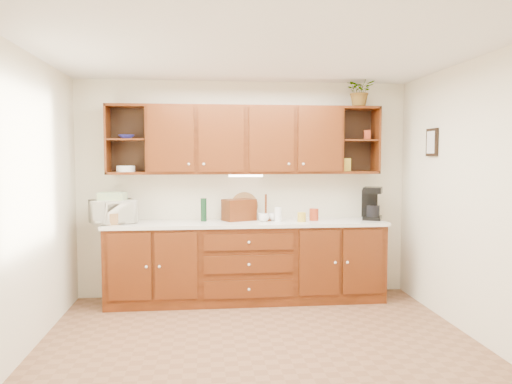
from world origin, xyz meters
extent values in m
plane|color=brown|center=(0.00, 0.00, 0.00)|extent=(4.00, 4.00, 0.00)
plane|color=white|center=(0.00, 0.00, 2.60)|extent=(4.00, 4.00, 0.00)
plane|color=#EFE8C9|center=(0.00, 1.75, 1.30)|extent=(4.00, 0.00, 4.00)
plane|color=#EFE8C9|center=(-2.00, 0.00, 1.30)|extent=(0.00, 3.50, 3.50)
plane|color=#EFE8C9|center=(2.00, 0.00, 1.30)|extent=(0.00, 3.50, 3.50)
cube|color=#391706|center=(0.00, 1.45, 0.45)|extent=(3.20, 0.60, 0.90)
cube|color=silver|center=(0.00, 1.44, 0.92)|extent=(3.24, 0.64, 0.04)
cube|color=#391706|center=(0.00, 1.58, 1.89)|extent=(2.30, 0.33, 0.80)
cube|color=black|center=(-1.38, 1.74, 1.89)|extent=(0.45, 0.02, 0.80)
cube|color=black|center=(1.38, 1.74, 1.89)|extent=(0.45, 0.02, 0.80)
cube|color=#391706|center=(-1.38, 1.58, 1.89)|extent=(0.43, 0.30, 0.02)
cube|color=#391706|center=(1.38, 1.58, 1.89)|extent=(0.43, 0.30, 0.02)
cube|color=#391706|center=(1.38, 1.58, 2.27)|extent=(0.45, 0.33, 0.03)
cube|color=white|center=(0.00, 1.53, 1.47)|extent=(0.40, 0.05, 0.02)
cube|color=black|center=(1.98, 0.90, 1.85)|extent=(0.03, 0.24, 0.30)
cylinder|color=#9B6D40|center=(-1.52, 1.37, 1.00)|extent=(0.27, 0.27, 0.13)
imported|color=white|center=(-1.52, 1.43, 1.07)|extent=(0.57, 0.49, 0.27)
cube|color=#EAE16E|center=(-1.52, 1.43, 1.25)|extent=(0.31, 0.24, 0.09)
cylinder|color=black|center=(-0.50, 1.52, 1.08)|extent=(0.09, 0.09, 0.27)
cylinder|color=#9B6D40|center=(0.00, 1.69, 0.95)|extent=(0.33, 0.09, 0.33)
cube|color=#391706|center=(-0.08, 1.55, 1.07)|extent=(0.42, 0.36, 0.25)
cylinder|color=#391706|center=(0.23, 1.48, 1.10)|extent=(0.03, 0.03, 0.31)
cylinder|color=#391706|center=(0.23, 1.48, 0.95)|extent=(0.13, 0.13, 0.02)
imported|color=white|center=(0.32, 1.49, 0.99)|extent=(0.13, 0.13, 0.09)
imported|color=white|center=(0.18, 1.55, 0.99)|extent=(0.13, 0.13, 0.09)
imported|color=white|center=(0.20, 1.41, 0.99)|extent=(0.13, 0.13, 0.09)
cylinder|color=#9C3116|center=(0.80, 1.46, 1.01)|extent=(0.13, 0.13, 0.14)
cylinder|color=white|center=(0.37, 1.41, 1.02)|extent=(0.09, 0.09, 0.16)
cylinder|color=gold|center=(0.64, 1.37, 0.99)|extent=(0.12, 0.12, 0.11)
cube|color=black|center=(1.52, 1.46, 0.96)|extent=(0.30, 0.33, 0.04)
cube|color=black|center=(1.52, 1.57, 1.13)|extent=(0.20, 0.13, 0.33)
cube|color=black|center=(1.52, 1.46, 1.29)|extent=(0.30, 0.33, 0.07)
cylinder|color=black|center=(1.52, 1.44, 1.04)|extent=(0.21, 0.21, 0.15)
imported|color=navy|center=(-1.37, 1.57, 1.92)|extent=(0.22, 0.22, 0.05)
cylinder|color=white|center=(-1.39, 1.56, 1.56)|extent=(0.24, 0.24, 0.07)
cube|color=gold|center=(1.22, 1.56, 1.60)|extent=(0.10, 0.08, 0.16)
cube|color=#9C3116|center=(1.48, 1.57, 1.96)|extent=(0.09, 0.08, 0.11)
imported|color=#999999|center=(1.37, 1.53, 2.47)|extent=(0.39, 0.35, 0.37)
camera|label=1|loc=(-0.49, -4.31, 1.69)|focal=35.00mm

